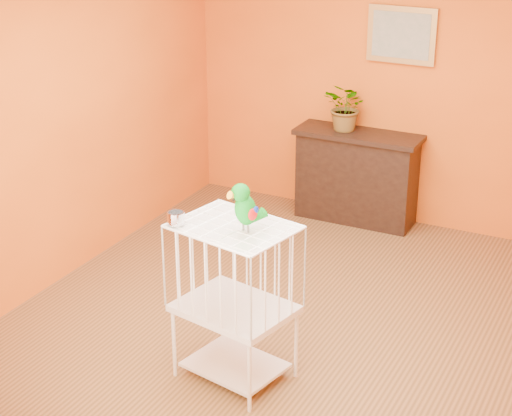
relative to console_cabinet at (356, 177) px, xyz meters
The scene contains 8 objects.
ground 2.11m from the console_cabinet, 81.84° to the right, with size 4.50×4.50×0.00m, color brown.
room_shell 2.36m from the console_cabinet, 81.84° to the right, with size 4.50×4.50×4.50m.
console_cabinet is the anchor object (origin of this frame).
potted_plant 0.62m from the console_cabinet, 165.83° to the right, with size 0.40×0.45×0.35m, color #26722D.
framed_picture 1.36m from the console_cabinet, 30.60° to the left, with size 0.62×0.04×0.50m.
birdcage 2.85m from the console_cabinet, 85.28° to the right, with size 0.80×0.67×1.09m.
feed_cup 3.06m from the console_cabinet, 91.85° to the right, with size 0.11×0.11×0.08m, color silver.
parrot 3.00m from the console_cabinet, 83.39° to the right, with size 0.20×0.27×0.32m.
Camera 1 is at (2.25, -5.04, 3.22)m, focal length 60.00 mm.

